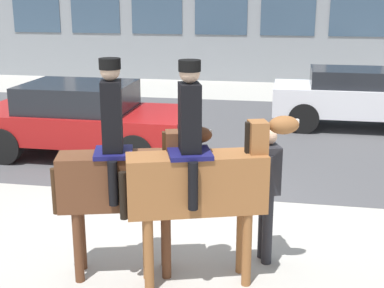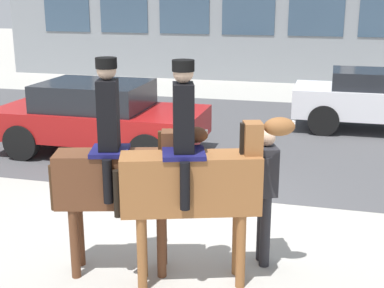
# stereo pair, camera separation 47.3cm
# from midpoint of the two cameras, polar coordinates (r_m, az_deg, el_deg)

# --- Properties ---
(ground_plane) EXTENTS (80.00, 80.00, 0.00)m
(ground_plane) POSITION_cam_midpoint_polar(r_m,az_deg,el_deg) (8.54, 2.19, -6.82)
(ground_plane) COLOR #9E9B93
(road_surface) EXTENTS (22.70, 8.50, 0.01)m
(road_surface) POSITION_cam_midpoint_polar(r_m,az_deg,el_deg) (12.99, 6.73, 1.02)
(road_surface) COLOR #444447
(road_surface) RESTS_ON ground_plane
(mounted_horse_lead) EXTENTS (1.82, 0.80, 2.60)m
(mounted_horse_lead) POSITION_cam_midpoint_polar(r_m,az_deg,el_deg) (6.25, -5.62, -2.94)
(mounted_horse_lead) COLOR #59331E
(mounted_horse_lead) RESTS_ON ground_plane
(mounted_horse_companion) EXTENTS (1.95, 0.91, 2.60)m
(mounted_horse_companion) POSITION_cam_midpoint_polar(r_m,az_deg,el_deg) (5.96, 2.50, -3.45)
(mounted_horse_companion) COLOR brown
(mounted_horse_companion) RESTS_ON ground_plane
(pedestrian_bystander) EXTENTS (0.78, 0.67, 1.73)m
(pedestrian_bystander) POSITION_cam_midpoint_polar(r_m,az_deg,el_deg) (6.58, 9.77, -4.48)
(pedestrian_bystander) COLOR #232328
(pedestrian_bystander) RESTS_ON ground_plane
(street_car_near_lane) EXTENTS (4.36, 2.03, 1.51)m
(street_car_near_lane) POSITION_cam_midpoint_polar(r_m,az_deg,el_deg) (11.38, -8.71, 2.98)
(street_car_near_lane) COLOR maroon
(street_car_near_lane) RESTS_ON ground_plane
(street_car_far_lane) EXTENTS (4.01, 1.79, 1.49)m
(street_car_far_lane) POSITION_cam_midpoint_polar(r_m,az_deg,el_deg) (13.94, 20.03, 4.55)
(street_car_far_lane) COLOR silver
(street_car_far_lane) RESTS_ON ground_plane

